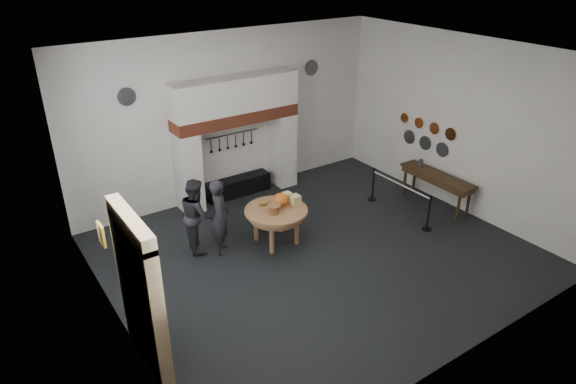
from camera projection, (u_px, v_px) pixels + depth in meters
floor at (317, 253)px, 11.84m from camera, size 9.00×8.00×0.02m
ceiling at (323, 56)px, 9.86m from camera, size 9.00×8.00×0.02m
wall_back at (230, 116)px, 13.82m from camera, size 9.00×0.02×4.50m
wall_front at (478, 247)px, 7.88m from camera, size 9.00×0.02×4.50m
wall_left at (106, 222)px, 8.58m from camera, size 0.02×8.00×4.50m
wall_right at (460, 125)px, 13.12m from camera, size 0.02×8.00×4.50m
chimney_pier_left at (188, 172)px, 13.34m from camera, size 0.55×0.70×2.15m
chimney_pier_right at (283, 149)px, 14.83m from camera, size 0.55×0.70×2.15m
hearth_brick_band at (236, 117)px, 13.54m from camera, size 3.50×0.72×0.32m
chimney_hood at (235, 94)px, 13.27m from camera, size 3.50×0.70×0.90m
iron_range at (238, 186)px, 14.50m from camera, size 1.90×0.45×0.50m
utensil_rail at (232, 134)px, 13.99m from camera, size 1.60×0.02×0.02m
door_recess at (136, 301)px, 8.30m from camera, size 0.04×1.10×2.50m
door_jamb_near at (157, 320)px, 7.80m from camera, size 0.22×0.30×2.60m
door_jamb_far at (127, 275)px, 8.84m from camera, size 0.22×0.30×2.60m
door_lintel at (130, 224)px, 7.72m from camera, size 0.22×1.70×0.30m
wall_plaque at (101, 234)px, 9.49m from camera, size 0.05×0.34×0.44m
work_table at (276, 211)px, 11.93m from camera, size 1.87×1.87×0.07m
pumpkin at (281, 200)px, 12.02m from camera, size 0.36×0.36×0.31m
cheese_block_big at (295, 200)px, 12.08m from camera, size 0.22×0.22×0.24m
cheese_block_small at (287, 196)px, 12.30m from camera, size 0.18×0.18×0.20m
wicker_basket at (274, 209)px, 11.68m from camera, size 0.40×0.40×0.22m
bread_loaf at (264, 202)px, 12.09m from camera, size 0.31×0.18×0.13m
visitor_near at (220, 217)px, 11.55m from camera, size 0.65×0.77×1.80m
visitor_far at (197, 215)px, 11.65m from camera, size 0.82×0.97×1.77m
side_table at (437, 176)px, 13.64m from camera, size 0.55×2.20×0.06m
pewter_jug at (421, 163)px, 14.03m from camera, size 0.12×0.12×0.22m
copper_pan_a at (451, 134)px, 13.38m from camera, size 0.03×0.34×0.34m
copper_pan_b at (434, 128)px, 13.79m from camera, size 0.03×0.32×0.32m
copper_pan_c at (419, 123)px, 14.20m from camera, size 0.03×0.30×0.30m
copper_pan_d at (404, 118)px, 14.61m from camera, size 0.03×0.28×0.28m
pewter_plate_left at (442, 150)px, 13.75m from camera, size 0.03×0.40×0.40m
pewter_plate_mid at (425, 143)px, 14.20m from camera, size 0.03×0.40×0.40m
pewter_plate_right at (409, 137)px, 14.64m from camera, size 0.03×0.40×0.40m
pewter_plate_back_left at (127, 97)px, 12.01m from camera, size 0.44×0.03×0.44m
pewter_plate_back_right at (312, 68)px, 14.74m from camera, size 0.44×0.03×0.44m
barrier_post_near at (429, 214)px, 12.62m from camera, size 0.05×0.05×0.90m
barrier_post_far at (373, 185)px, 14.10m from camera, size 0.05×0.05×0.90m
barrier_rope at (401, 185)px, 13.18m from camera, size 0.04×2.00×0.04m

